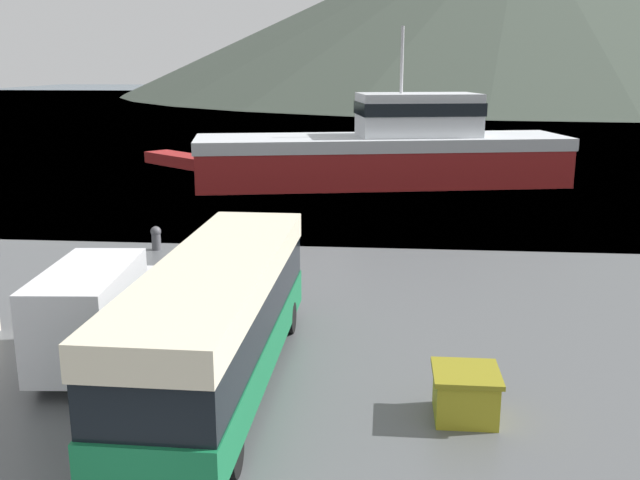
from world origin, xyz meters
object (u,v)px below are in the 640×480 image
at_px(tour_bus, 219,316).
at_px(fishing_boat, 387,149).
at_px(small_boat, 180,160).
at_px(storage_bin, 465,394).
at_px(delivery_van, 97,309).

xyz_separation_m(tour_bus, fishing_boat, (3.91, 30.38, 0.44)).
xyz_separation_m(fishing_boat, small_boat, (-15.71, 7.16, -1.81)).
distance_m(tour_bus, small_boat, 39.38).
height_order(storage_bin, small_boat, storage_bin).
bearing_deg(delivery_van, small_boat, 98.20).
bearing_deg(fishing_boat, small_boat, 54.07).
xyz_separation_m(tour_bus, storage_bin, (5.69, -1.01, -1.25)).
xyz_separation_m(fishing_boat, storage_bin, (1.78, -31.39, -1.69)).
relative_size(fishing_boat, storage_bin, 16.63).
distance_m(delivery_van, fishing_boat, 29.96).
xyz_separation_m(storage_bin, small_boat, (-17.49, 38.55, -0.12)).
bearing_deg(fishing_boat, delivery_van, 154.08).
bearing_deg(delivery_van, storage_bin, -19.10).
bearing_deg(delivery_van, fishing_boat, 70.90).
xyz_separation_m(tour_bus, small_boat, (-11.80, 37.54, -1.37)).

